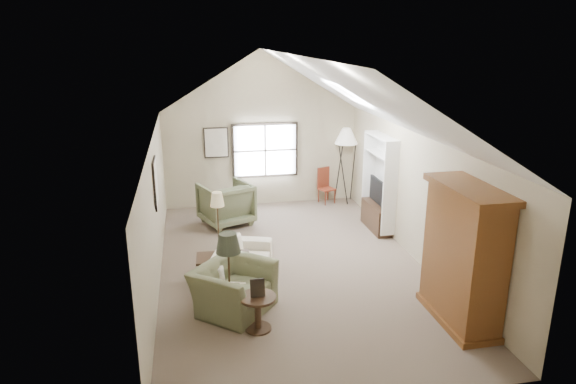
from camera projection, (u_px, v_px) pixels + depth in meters
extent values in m
cube|color=#756353|center=(292.00, 267.00, 9.99)|extent=(5.00, 8.00, 0.01)
cube|color=tan|center=(261.00, 158.00, 13.37)|extent=(5.00, 0.01, 2.50)
cube|color=tan|center=(363.00, 315.00, 5.87)|extent=(5.00, 0.01, 2.50)
cube|color=tan|center=(155.00, 214.00, 9.15)|extent=(0.01, 8.00, 2.50)
cube|color=tan|center=(416.00, 198.00, 10.08)|extent=(0.01, 8.00, 2.50)
cube|color=black|center=(265.00, 150.00, 13.29)|extent=(1.72, 0.08, 1.42)
cube|color=black|center=(156.00, 183.00, 9.29)|extent=(0.68, 0.04, 0.88)
cube|color=black|center=(216.00, 143.00, 12.99)|extent=(0.62, 0.04, 0.78)
cube|color=brown|center=(464.00, 256.00, 7.82)|extent=(0.60, 1.50, 2.20)
cube|color=white|center=(379.00, 181.00, 11.58)|extent=(0.32, 1.30, 2.10)
cube|color=#382316|center=(376.00, 217.00, 11.83)|extent=(0.34, 1.18, 0.60)
cube|color=black|center=(378.00, 191.00, 11.65)|extent=(0.05, 0.90, 0.55)
imported|color=white|center=(240.00, 266.00, 9.26)|extent=(1.50, 2.39, 0.65)
imported|color=#5C6446|center=(234.00, 288.00, 8.32)|extent=(1.56, 1.58, 0.77)
imported|color=#646B4A|center=(226.00, 203.00, 12.12)|extent=(1.41, 1.43, 1.01)
cube|color=#392617|center=(224.00, 269.00, 9.34)|extent=(0.99, 0.59, 0.49)
imported|color=#382417|center=(223.00, 255.00, 9.25)|extent=(0.24, 0.24, 0.06)
cylinder|color=#392717|center=(258.00, 313.00, 7.79)|extent=(0.70, 0.70, 0.56)
cube|color=maroon|center=(327.00, 186.00, 13.63)|extent=(0.48, 0.48, 0.95)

